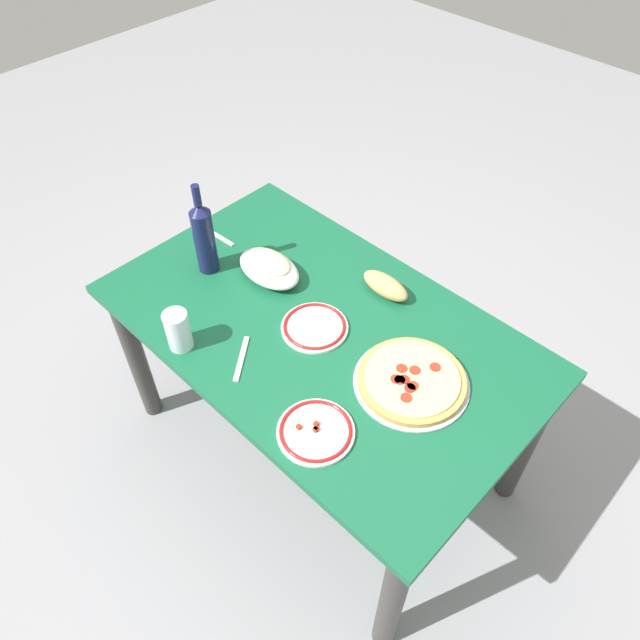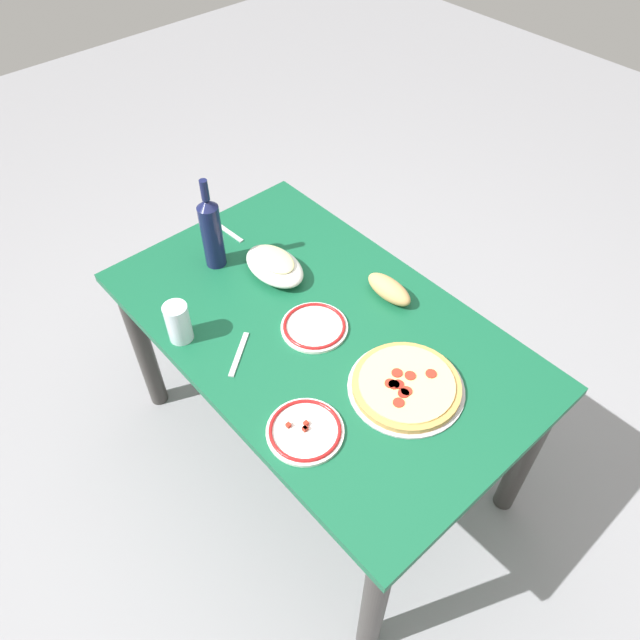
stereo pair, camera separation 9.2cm
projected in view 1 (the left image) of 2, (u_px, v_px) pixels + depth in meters
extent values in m
plane|color=gray|center=(320.00, 446.00, 2.38)|extent=(8.00, 8.00, 0.00)
cube|color=#145938|center=(320.00, 330.00, 1.87)|extent=(1.36, 0.82, 0.03)
cylinder|color=#33302D|center=(527.00, 440.00, 2.01)|extent=(0.07, 0.07, 0.68)
cylinder|color=#33302D|center=(274.00, 266.00, 2.60)|extent=(0.07, 0.07, 0.68)
cylinder|color=#33302D|center=(392.00, 599.00, 1.66)|extent=(0.07, 0.07, 0.68)
cylinder|color=#33302D|center=(136.00, 357.00, 2.25)|extent=(0.07, 0.07, 0.68)
cylinder|color=#B7B7BC|center=(411.00, 383.00, 1.71)|extent=(0.33, 0.33, 0.01)
cylinder|color=tan|center=(412.00, 380.00, 1.70)|extent=(0.31, 0.31, 0.02)
cylinder|color=#EFD684|center=(412.00, 378.00, 1.69)|extent=(0.27, 0.27, 0.01)
cylinder|color=#B22D1E|center=(415.00, 370.00, 1.70)|extent=(0.03, 0.03, 0.00)
cylinder|color=maroon|center=(404.00, 380.00, 1.68)|extent=(0.03, 0.03, 0.00)
cylinder|color=maroon|center=(410.00, 388.00, 1.66)|extent=(0.03, 0.03, 0.00)
cylinder|color=#B22D1E|center=(406.00, 398.00, 1.64)|extent=(0.03, 0.03, 0.00)
cylinder|color=maroon|center=(400.00, 380.00, 1.68)|extent=(0.03, 0.03, 0.00)
cylinder|color=#B22D1E|center=(402.00, 368.00, 1.71)|extent=(0.03, 0.03, 0.00)
cylinder|color=#B22D1E|center=(435.00, 367.00, 1.71)|extent=(0.03, 0.03, 0.00)
cylinder|color=#B22D1E|center=(413.00, 385.00, 1.67)|extent=(0.03, 0.03, 0.00)
cylinder|color=#B22D1E|center=(396.00, 379.00, 1.68)|extent=(0.03, 0.03, 0.00)
ellipsoid|color=white|center=(269.00, 268.00, 1.99)|extent=(0.24, 0.15, 0.07)
ellipsoid|color=#AD2819|center=(269.00, 266.00, 1.98)|extent=(0.20, 0.12, 0.03)
ellipsoid|color=beige|center=(269.00, 262.00, 1.97)|extent=(0.17, 0.10, 0.02)
cylinder|color=#141942|center=(205.00, 241.00, 1.96)|extent=(0.07, 0.07, 0.23)
cone|color=#141942|center=(199.00, 209.00, 1.86)|extent=(0.07, 0.07, 0.03)
cylinder|color=#141942|center=(196.00, 195.00, 1.82)|extent=(0.03, 0.03, 0.07)
cylinder|color=silver|center=(178.00, 330.00, 1.76)|extent=(0.07, 0.07, 0.13)
cylinder|color=white|center=(316.00, 432.00, 1.60)|extent=(0.21, 0.21, 0.01)
torus|color=red|center=(316.00, 430.00, 1.59)|extent=(0.19, 0.19, 0.01)
cube|color=#AD2819|center=(316.00, 424.00, 1.60)|extent=(0.01, 0.01, 0.01)
cube|color=#AD2819|center=(316.00, 429.00, 1.59)|extent=(0.01, 0.01, 0.01)
cube|color=#AD2819|center=(315.00, 429.00, 1.59)|extent=(0.01, 0.01, 0.01)
cube|color=#AD2819|center=(299.00, 427.00, 1.59)|extent=(0.01, 0.01, 0.01)
cylinder|color=white|center=(315.00, 328.00, 1.85)|extent=(0.21, 0.21, 0.01)
torus|color=red|center=(315.00, 326.00, 1.84)|extent=(0.19, 0.19, 0.01)
ellipsoid|color=tan|center=(385.00, 286.00, 1.94)|extent=(0.17, 0.07, 0.07)
cube|color=#B7B7BC|center=(217.00, 235.00, 2.16)|extent=(0.17, 0.03, 0.00)
cube|color=#B7B7BC|center=(241.00, 359.00, 1.77)|extent=(0.12, 0.14, 0.00)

